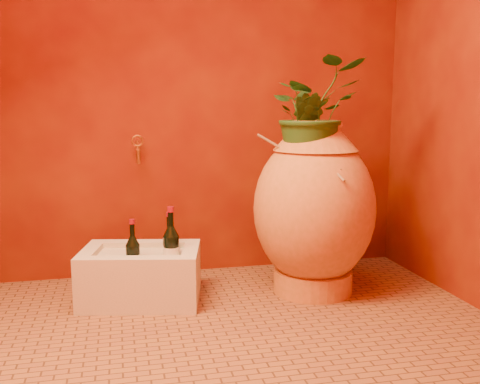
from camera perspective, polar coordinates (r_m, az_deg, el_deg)
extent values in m
plane|color=brown|center=(2.48, -0.17, -14.94)|extent=(2.50, 2.50, 0.00)
cube|color=#5E0D05|center=(3.26, -4.14, 13.26)|extent=(2.50, 0.02, 2.50)
cylinder|color=#D17C3B|center=(3.02, 7.74, -9.30)|extent=(0.51, 0.51, 0.12)
ellipsoid|color=#D17C3B|center=(2.92, 7.91, -1.82)|extent=(0.77, 0.77, 0.82)
cone|color=#D17C3B|center=(2.88, 8.07, 5.65)|extent=(0.53, 0.53, 0.12)
torus|color=#D17C3B|center=(2.87, 8.11, 7.08)|extent=(0.33, 0.33, 0.05)
cylinder|color=olive|center=(2.81, 6.86, 3.23)|extent=(0.48, 0.15, 0.29)
cylinder|color=olive|center=(2.76, 8.53, 3.84)|extent=(0.11, 0.41, 0.22)
cylinder|color=olive|center=(2.84, 10.51, 4.30)|extent=(0.15, 0.37, 0.17)
cube|color=beige|center=(2.88, -10.50, -8.97)|extent=(0.67, 0.52, 0.25)
cube|color=beige|center=(3.00, -10.72, -5.44)|extent=(0.60, 0.20, 0.03)
cube|color=beige|center=(2.68, -10.44, -7.18)|extent=(0.60, 0.20, 0.03)
cube|color=beige|center=(2.84, -15.89, -6.44)|extent=(0.13, 0.26, 0.03)
cube|color=beige|center=(2.86, -5.32, -6.03)|extent=(0.13, 0.26, 0.03)
cylinder|color=black|center=(2.77, -11.33, -7.27)|extent=(0.07, 0.07, 0.17)
cone|color=black|center=(2.74, -11.40, -5.12)|extent=(0.07, 0.07, 0.05)
cylinder|color=black|center=(2.73, -11.43, -3.98)|extent=(0.02, 0.02, 0.07)
cylinder|color=maroon|center=(2.72, -11.46, -3.12)|extent=(0.03, 0.03, 0.02)
cylinder|color=silver|center=(2.77, -11.33, -7.27)|extent=(0.07, 0.07, 0.07)
cylinder|color=black|center=(2.80, -7.33, -6.67)|extent=(0.08, 0.08, 0.20)
cone|color=black|center=(2.77, -7.38, -4.17)|extent=(0.08, 0.08, 0.05)
cylinder|color=black|center=(2.76, -7.41, -2.85)|extent=(0.03, 0.03, 0.08)
cylinder|color=maroon|center=(2.75, -7.43, -1.85)|extent=(0.03, 0.03, 0.03)
cylinder|color=silver|center=(2.80, -7.33, -6.67)|extent=(0.09, 0.09, 0.09)
cylinder|color=black|center=(2.91, -7.51, -6.38)|extent=(0.07, 0.07, 0.17)
cone|color=black|center=(2.88, -7.56, -4.30)|extent=(0.07, 0.07, 0.05)
cylinder|color=black|center=(2.87, -7.58, -3.21)|extent=(0.02, 0.02, 0.07)
cylinder|color=maroon|center=(2.86, -7.60, -2.38)|extent=(0.03, 0.03, 0.02)
cylinder|color=silver|center=(2.91, -7.51, -6.38)|extent=(0.07, 0.07, 0.08)
cylinder|color=#AB7527|center=(3.16, -10.87, 4.50)|extent=(0.02, 0.14, 0.02)
cylinder|color=#AB7527|center=(3.09, -10.80, 3.68)|extent=(0.02, 0.02, 0.08)
torus|color=#AB7527|center=(3.15, -10.89, 5.38)|extent=(0.07, 0.01, 0.07)
cylinder|color=#AB7527|center=(3.15, -10.88, 4.94)|extent=(0.01, 0.01, 0.05)
imported|color=#1F4A1A|center=(2.86, 7.77, 8.46)|extent=(0.56, 0.51, 0.55)
imported|color=#1F4A1A|center=(2.81, 6.83, 6.75)|extent=(0.26, 0.25, 0.37)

